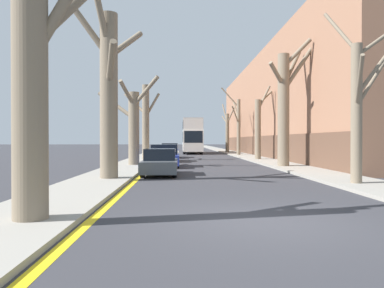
# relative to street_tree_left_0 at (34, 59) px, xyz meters

# --- Properties ---
(ground_plane) EXTENTS (300.00, 300.00, 0.00)m
(ground_plane) POSITION_rel_street_tree_left_0_xyz_m (4.82, 0.09, -3.42)
(ground_plane) COLOR #333338
(sidewalk_left) EXTENTS (2.55, 120.00, 0.12)m
(sidewalk_left) POSITION_rel_street_tree_left_0_xyz_m (-0.37, 50.09, -3.36)
(sidewalk_left) COLOR gray
(sidewalk_left) RESTS_ON ground
(sidewalk_right) EXTENTS (2.55, 120.00, 0.12)m
(sidewalk_right) POSITION_rel_street_tree_left_0_xyz_m (10.00, 50.09, -3.36)
(sidewalk_right) COLOR gray
(sidewalk_right) RESTS_ON ground
(building_facade_right) EXTENTS (10.08, 49.81, 10.88)m
(building_facade_right) POSITION_rel_street_tree_left_0_xyz_m (16.27, 33.88, 2.01)
(building_facade_right) COLOR #93664C
(building_facade_right) RESTS_ON ground
(kerb_line_stripe) EXTENTS (0.24, 120.00, 0.01)m
(kerb_line_stripe) POSITION_rel_street_tree_left_0_xyz_m (1.08, 50.09, -3.42)
(kerb_line_stripe) COLOR yellow
(kerb_line_stripe) RESTS_ON ground
(street_tree_left_0) EXTENTS (3.91, 1.88, 7.53)m
(street_tree_left_0) POSITION_rel_street_tree_left_0_xyz_m (0.00, 0.00, 0.00)
(street_tree_left_0) COLOR #7A6B56
(street_tree_left_0) RESTS_ON ground
(street_tree_left_1) EXTENTS (3.14, 4.35, 7.83)m
(street_tree_left_1) POSITION_rel_street_tree_left_0_xyz_m (-0.05, 8.27, 0.53)
(street_tree_left_1) COLOR #7A6B56
(street_tree_left_1) RESTS_ON ground
(street_tree_left_2) EXTENTS (4.45, 3.05, 5.90)m
(street_tree_left_2) POSITION_rel_street_tree_left_0_xyz_m (-0.12, 17.12, -0.61)
(street_tree_left_2) COLOR #7A6B56
(street_tree_left_2) RESTS_ON ground
(street_tree_left_3) EXTENTS (3.34, 2.30, 7.32)m
(street_tree_left_3) POSITION_rel_street_tree_left_0_xyz_m (0.04, 24.45, 0.10)
(street_tree_left_3) COLOR #7A6B56
(street_tree_left_3) RESTS_ON ground
(street_tree_right_0) EXTENTS (3.29, 3.36, 7.07)m
(street_tree_right_0) POSITION_rel_street_tree_left_0_xyz_m (9.82, 6.16, -0.20)
(street_tree_right_0) COLOR #7A6B56
(street_tree_right_0) RESTS_ON ground
(street_tree_right_1) EXTENTS (3.11, 2.63, 8.06)m
(street_tree_right_1) POSITION_rel_street_tree_left_0_xyz_m (9.63, 15.61, 0.59)
(street_tree_right_1) COLOR #7A6B56
(street_tree_right_1) RESTS_ON ground
(street_tree_right_2) EXTENTS (2.51, 2.44, 6.75)m
(street_tree_right_2) POSITION_rel_street_tree_left_0_xyz_m (9.86, 24.38, -0.34)
(street_tree_right_2) COLOR #7A6B56
(street_tree_right_2) RESTS_ON ground
(street_tree_right_3) EXTENTS (2.16, 3.57, 7.64)m
(street_tree_right_3) POSITION_rel_street_tree_left_0_xyz_m (9.45, 33.63, 0.06)
(street_tree_right_3) COLOR #7A6B56
(street_tree_right_3) RESTS_ON ground
(street_tree_right_4) EXTENTS (1.58, 2.53, 6.84)m
(street_tree_right_4) POSITION_rel_street_tree_left_0_xyz_m (9.47, 43.19, -0.39)
(street_tree_right_4) COLOR #7A6B56
(street_tree_right_4) RESTS_ON ground
(double_decker_bus) EXTENTS (2.46, 10.76, 4.45)m
(double_decker_bus) POSITION_rel_street_tree_left_0_xyz_m (4.59, 41.84, -0.90)
(double_decker_bus) COLOR silver
(double_decker_bus) RESTS_ON ground
(parked_car_0) EXTENTS (1.71, 4.08, 1.31)m
(parked_car_0) POSITION_rel_street_tree_left_0_xyz_m (2.00, 10.91, -2.80)
(parked_car_0) COLOR #4C5156
(parked_car_0) RESTS_ON ground
(parked_car_1) EXTENTS (1.90, 4.02, 1.46)m
(parked_car_1) POSITION_rel_street_tree_left_0_xyz_m (2.00, 16.53, -2.74)
(parked_car_1) COLOR navy
(parked_car_1) RESTS_ON ground
(parked_car_2) EXTENTS (1.81, 3.98, 1.37)m
(parked_car_2) POSITION_rel_street_tree_left_0_xyz_m (2.00, 22.78, -2.77)
(parked_car_2) COLOR silver
(parked_car_2) RESTS_ON ground
(parked_car_3) EXTENTS (1.73, 4.59, 1.44)m
(parked_car_3) POSITION_rel_street_tree_left_0_xyz_m (2.00, 29.37, -2.75)
(parked_car_3) COLOR navy
(parked_car_3) RESTS_ON ground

